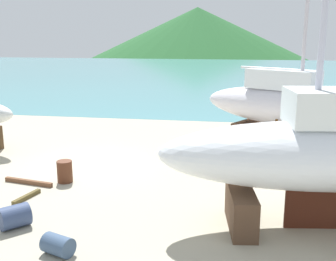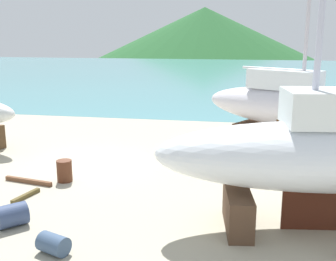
# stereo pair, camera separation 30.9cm
# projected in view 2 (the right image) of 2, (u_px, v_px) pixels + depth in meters

# --- Properties ---
(ground_plane) EXTENTS (47.36, 47.36, 0.00)m
(ground_plane) POSITION_uv_depth(u_px,v_px,m) (72.00, 179.00, 16.11)
(ground_plane) COLOR #AEA68F
(sea_water) EXTENTS (142.43, 67.24, 0.01)m
(sea_water) POSITION_uv_depth(u_px,v_px,m) (199.00, 73.00, 59.63)
(sea_water) COLOR teal
(sea_water) RESTS_ON ground
(headland_hill) EXTENTS (129.51, 129.51, 30.07)m
(headland_hill) POSITION_uv_depth(u_px,v_px,m) (204.00, 49.00, 151.99)
(headland_hill) COLOR #245A2A
(headland_hill) RESTS_ON ground
(sailboat_small_center) EXTENTS (9.97, 3.98, 17.66)m
(sailboat_small_center) POSITION_uv_depth(u_px,v_px,m) (329.00, 153.00, 11.44)
(sailboat_small_center) COLOR #4F3727
(sailboat_small_center) RESTS_ON ground
(sailboat_mid_port) EXTENTS (8.90, 6.72, 16.40)m
(sailboat_mid_port) POSITION_uv_depth(u_px,v_px,m) (291.00, 106.00, 18.97)
(sailboat_mid_port) COLOR #493A2B
(sailboat_mid_port) RESTS_ON ground
(barrel_rust_far) EXTENTS (0.92, 0.77, 0.53)m
(barrel_rust_far) POSITION_uv_depth(u_px,v_px,m) (53.00, 244.00, 10.61)
(barrel_rust_far) COLOR #3C5271
(barrel_rust_far) RESTS_ON ground
(barrel_by_slipway) EXTENTS (1.06, 1.07, 0.68)m
(barrel_by_slipway) POSITION_uv_depth(u_px,v_px,m) (12.00, 215.00, 12.12)
(barrel_by_slipway) COLOR #36466B
(barrel_by_slipway) RESTS_ON ground
(barrel_tipped_right) EXTENTS (0.82, 0.82, 0.84)m
(barrel_tipped_right) POSITION_uv_depth(u_px,v_px,m) (64.00, 171.00, 15.80)
(barrel_tipped_right) COLOR #552C1A
(barrel_tipped_right) RESTS_ON ground
(timber_long_aft) EXTENTS (2.06, 0.51, 0.16)m
(timber_long_aft) POSITION_uv_depth(u_px,v_px,m) (28.00, 181.00, 15.67)
(timber_long_aft) COLOR brown
(timber_long_aft) RESTS_ON ground
(timber_plank_far) EXTENTS (0.44, 1.29, 0.14)m
(timber_plank_far) POSITION_uv_depth(u_px,v_px,m) (26.00, 196.00, 14.27)
(timber_plank_far) COLOR brown
(timber_plank_far) RESTS_ON ground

